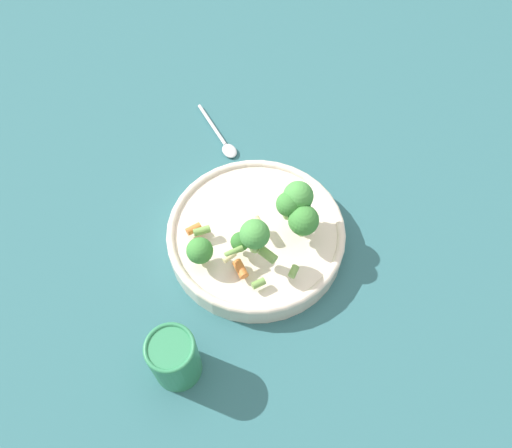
{
  "coord_description": "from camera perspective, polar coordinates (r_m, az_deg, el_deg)",
  "views": [
    {
      "loc": [
        -0.28,
        -0.32,
        0.73
      ],
      "look_at": [
        0.0,
        0.0,
        0.06
      ],
      "focal_mm": 35.0,
      "sensor_mm": 36.0,
      "label": 1
    }
  ],
  "objects": [
    {
      "name": "bowl",
      "position": [
        0.83,
        0.0,
        -1.22
      ],
      "size": [
        0.29,
        0.29,
        0.04
      ],
      "color": "beige",
      "rests_on": "ground_plane"
    },
    {
      "name": "ground_plane",
      "position": [
        0.85,
        0.0,
        -2.03
      ],
      "size": [
        3.0,
        3.0,
        0.0
      ],
      "primitive_type": "plane",
      "color": "#2D6066"
    },
    {
      "name": "cup",
      "position": [
        0.72,
        -9.35,
        -14.86
      ],
      "size": [
        0.07,
        0.07,
        0.1
      ],
      "color": "#2D7F51",
      "rests_on": "ground_plane"
    },
    {
      "name": "spoon",
      "position": [
        0.97,
        -3.83,
        9.49
      ],
      "size": [
        0.05,
        0.15,
        0.01
      ],
      "rotation": [
        0.0,
        0.0,
        10.78
      ],
      "color": "silver",
      "rests_on": "ground_plane"
    },
    {
      "name": "pasta_salad",
      "position": [
        0.75,
        1.63,
        0.1
      ],
      "size": [
        0.21,
        0.18,
        0.1
      ],
      "color": "#8CB766",
      "rests_on": "bowl"
    }
  ]
}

